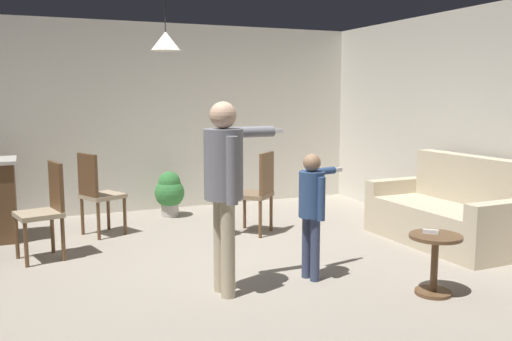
{
  "coord_description": "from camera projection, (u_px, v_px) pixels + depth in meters",
  "views": [
    {
      "loc": [
        -1.71,
        -4.81,
        1.7
      ],
      "look_at": [
        0.22,
        -0.21,
        1.0
      ],
      "focal_mm": 38.72,
      "sensor_mm": 36.0,
      "label": 1
    }
  ],
  "objects": [
    {
      "name": "dining_chair_by_counter",
      "position": [
        97.0,
        191.0,
        6.57
      ],
      "size": [
        0.56,
        0.56,
        1.0
      ],
      "rotation": [
        0.0,
        0.0,
        5.14
      ],
      "color": "brown",
      "rests_on": "ground"
    },
    {
      "name": "wall_back",
      "position": [
        152.0,
        118.0,
        8.02
      ],
      "size": [
        6.4,
        0.1,
        2.7
      ],
      "primitive_type": "cube",
      "color": "silver",
      "rests_on": "ground"
    },
    {
      "name": "person_child",
      "position": [
        312.0,
        202.0,
        5.0
      ],
      "size": [
        0.57,
        0.42,
        1.16
      ],
      "rotation": [
        0.0,
        0.0,
        -1.36
      ],
      "color": "#384260",
      "rests_on": "ground"
    },
    {
      "name": "person_adult",
      "position": [
        225.0,
        176.0,
        4.58
      ],
      "size": [
        0.8,
        0.49,
        1.63
      ],
      "rotation": [
        0.0,
        0.0,
        -1.54
      ],
      "color": "tan",
      "rests_on": "ground"
    },
    {
      "name": "side_table_by_couch",
      "position": [
        435.0,
        257.0,
        4.66
      ],
      "size": [
        0.44,
        0.44,
        0.52
      ],
      "color": "brown",
      "rests_on": "ground"
    },
    {
      "name": "wall_right",
      "position": [
        489.0,
        124.0,
        6.32
      ],
      "size": [
        0.1,
        6.4,
        2.7
      ],
      "primitive_type": "cube",
      "color": "silver",
      "rests_on": "ground"
    },
    {
      "name": "dining_chair_centre_back",
      "position": [
        258.0,
        190.0,
        6.67
      ],
      "size": [
        0.59,
        0.59,
        1.0
      ],
      "rotation": [
        0.0,
        0.0,
        0.78
      ],
      "color": "brown",
      "rests_on": "ground"
    },
    {
      "name": "ground",
      "position": [
        227.0,
        272.0,
        5.28
      ],
      "size": [
        7.68,
        7.68,
        0.0
      ],
      "primitive_type": "plane",
      "color": "#9E9384"
    },
    {
      "name": "potted_plant_corner",
      "position": [
        170.0,
        192.0,
        7.65
      ],
      "size": [
        0.41,
        0.41,
        0.63
      ],
      "color": "#B7B2AD",
      "rests_on": "ground"
    },
    {
      "name": "ceiling_light_pendant",
      "position": [
        166.0,
        41.0,
        5.85
      ],
      "size": [
        0.32,
        0.32,
        0.55
      ],
      "color": "silver"
    },
    {
      "name": "couch_floral",
      "position": [
        446.0,
        214.0,
        6.28
      ],
      "size": [
        0.9,
        1.83,
        1.0
      ],
      "rotation": [
        0.0,
        0.0,
        1.6
      ],
      "color": "beige",
      "rests_on": "ground"
    },
    {
      "name": "spare_remote_on_table",
      "position": [
        431.0,
        232.0,
        4.67
      ],
      "size": [
        0.12,
        0.11,
        0.04
      ],
      "primitive_type": "cube",
      "rotation": [
        0.0,
        0.0,
        0.83
      ],
      "color": "white",
      "rests_on": "side_table_by_couch"
    },
    {
      "name": "dining_chair_near_wall",
      "position": [
        46.0,
        207.0,
        5.65
      ],
      "size": [
        0.51,
        0.51,
        1.0
      ],
      "rotation": [
        0.0,
        0.0,
        1.81
      ],
      "color": "brown",
      "rests_on": "ground"
    }
  ]
}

